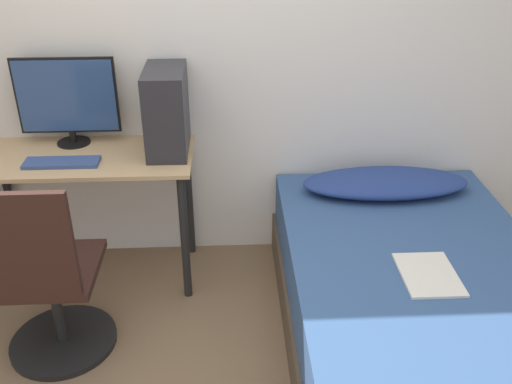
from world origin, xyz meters
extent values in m
cube|color=silver|center=(0.00, 1.37, 1.25)|extent=(8.00, 0.05, 2.50)
cube|color=tan|center=(-0.49, 1.08, 0.75)|extent=(1.13, 0.53, 0.02)
cylinder|color=black|center=(0.03, 0.86, 0.37)|extent=(0.04, 0.04, 0.73)
cylinder|color=black|center=(-1.00, 1.29, 0.37)|extent=(0.04, 0.04, 0.73)
cylinder|color=black|center=(0.03, 1.29, 0.37)|extent=(0.04, 0.04, 0.73)
cylinder|color=black|center=(-0.56, 0.51, 0.01)|extent=(0.51, 0.51, 0.03)
cylinder|color=black|center=(-0.56, 0.51, 0.23)|extent=(0.05, 0.05, 0.39)
cube|color=black|center=(-0.56, 0.51, 0.44)|extent=(0.44, 0.44, 0.04)
cube|color=black|center=(-0.56, 0.31, 0.71)|extent=(0.40, 0.04, 0.49)
cube|color=#4C3D2D|center=(1.13, 0.41, 0.11)|extent=(1.20, 1.86, 0.22)
cube|color=#33517F|center=(1.13, 0.41, 0.36)|extent=(1.16, 1.82, 0.27)
ellipsoid|color=navy|center=(1.13, 1.08, 0.55)|extent=(0.91, 0.36, 0.11)
cube|color=silver|center=(1.12, 0.31, 0.50)|extent=(0.24, 0.32, 0.01)
cylinder|color=black|center=(-0.57, 1.24, 0.76)|extent=(0.18, 0.18, 0.01)
cylinder|color=black|center=(-0.57, 1.24, 0.80)|extent=(0.04, 0.04, 0.07)
cube|color=black|center=(-0.57, 1.24, 1.02)|extent=(0.53, 0.01, 0.40)
cube|color=navy|center=(-0.57, 1.24, 1.02)|extent=(0.50, 0.01, 0.38)
cube|color=#33477A|center=(-0.57, 0.97, 0.77)|extent=(0.37, 0.12, 0.02)
cube|color=#232328|center=(-0.04, 1.13, 0.97)|extent=(0.20, 0.39, 0.43)
camera|label=1|loc=(0.28, -1.66, 1.98)|focal=40.00mm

